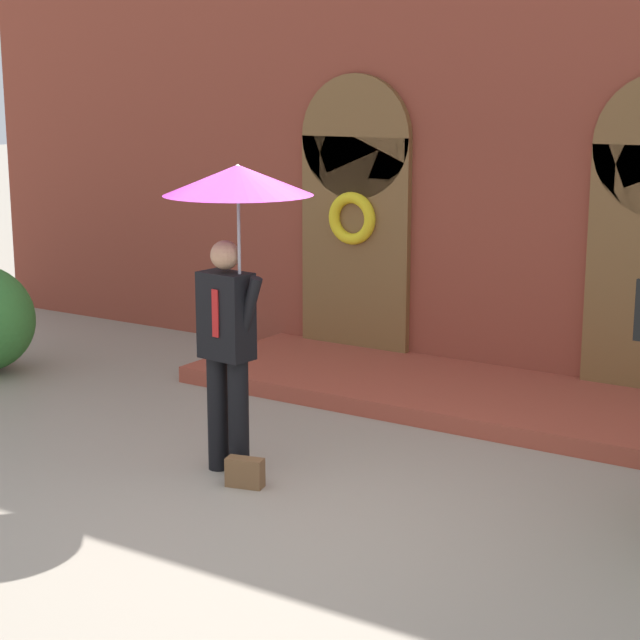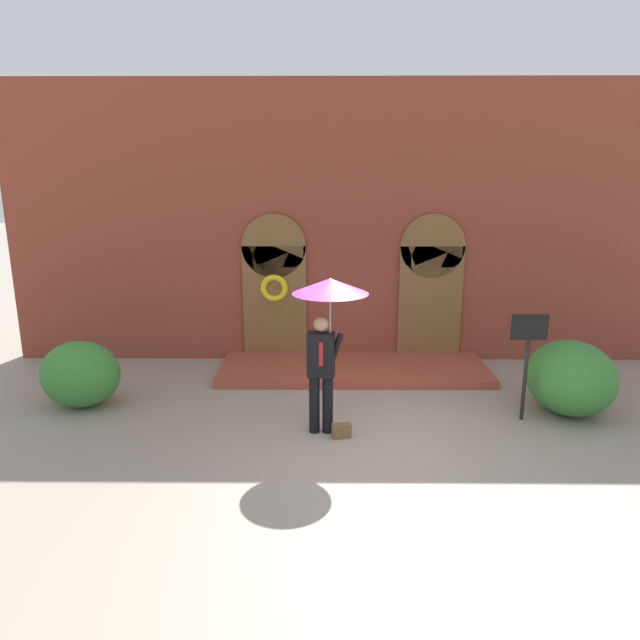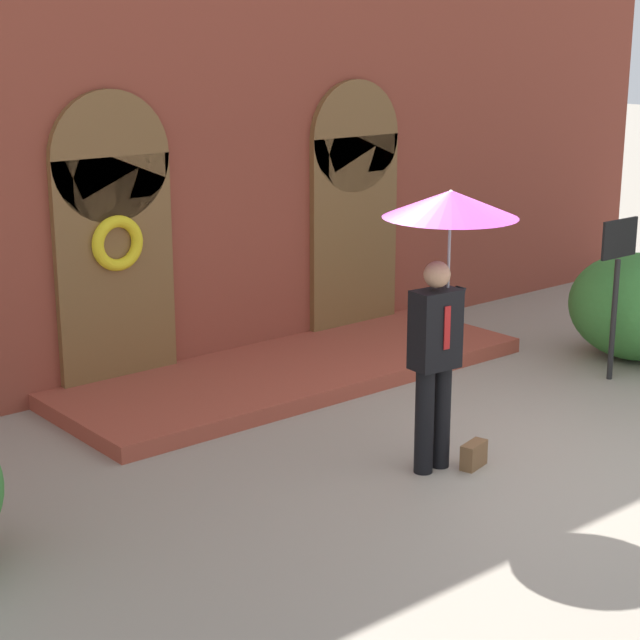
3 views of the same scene
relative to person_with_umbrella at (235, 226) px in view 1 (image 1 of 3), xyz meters
The scene contains 4 objects.
ground_plane 2.02m from the person_with_umbrella, 37.74° to the right, with size 80.00×80.00×0.00m, color gray.
building_facade 3.86m from the person_with_umbrella, 82.10° to the left, with size 14.00×2.30×5.60m.
person_with_umbrella is the anchor object (origin of this frame).
handbag 1.83m from the person_with_umbrella, 44.13° to the right, with size 0.28×0.12×0.22m, color brown.
Camera 1 is at (4.22, -5.79, 2.91)m, focal length 60.00 mm.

